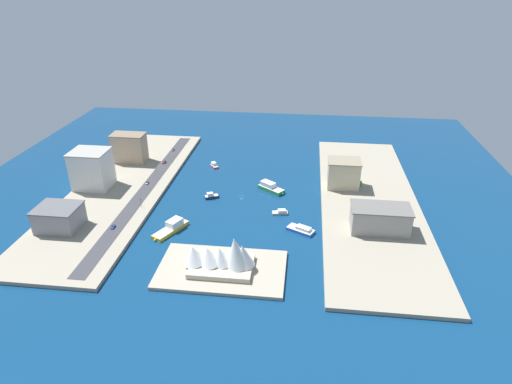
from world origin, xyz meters
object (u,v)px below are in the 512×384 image
Objects in this scene: van_white at (147,183)px; catamaran_blue at (301,229)px; carpark_squat_concrete at (380,219)px; ferry_green_doubledeck at (270,187)px; warehouse_low_gray at (59,217)px; traffic_light_waterfront at (141,201)px; tugboat_red at (214,165)px; hatchback_blue at (113,227)px; hotel_broad_white at (92,169)px; ferry_yellow_fast at (172,227)px; office_block_beige at (344,173)px; opera_landmark at (222,257)px; sedan_silver at (173,150)px; yacht_sleek_gray at (280,212)px; pickup_red at (164,162)px; patrol_launch_navy at (211,196)px; apartment_midrise_tan at (129,148)px.

catamaran_blue is at bearing 156.68° from van_white.
carpark_squat_concrete is (-50.07, -4.08, 9.37)m from catamaran_blue.
van_white is at bearing 2.72° from ferry_green_doubledeck.
catamaran_blue is at bearing -173.49° from warehouse_low_gray.
traffic_light_waterfront reaches higher than van_white.
hatchback_blue is (44.27, 111.78, 1.83)m from tugboat_red.
hatchback_blue is (-39.87, 57.92, -13.90)m from hotel_broad_white.
ferry_green_doubledeck is (-59.38, -66.57, 0.11)m from ferry_yellow_fast.
catamaran_blue is at bearing -174.09° from ferry_yellow_fast.
office_block_beige is (-193.14, -22.98, -3.83)m from hotel_broad_white.
sedan_silver is at bearing -65.07° from opera_landmark.
sedan_silver is at bearing -43.67° from yacht_sleek_gray.
pickup_red is at bearing -34.41° from yacht_sleek_gray.
patrol_launch_navy is 79.32m from catamaran_blue.
van_white is at bearing -166.81° from hotel_broad_white.
hotel_broad_white is at bearing 52.17° from pickup_red.
warehouse_low_gray is at bearing -14.74° from opera_landmark.
apartment_midrise_tan is (84.93, -56.76, 13.42)m from patrol_launch_navy.
hotel_broad_white reaches higher than sedan_silver.
hatchback_blue is at bearing 105.50° from apartment_midrise_tan.
yacht_sleek_gray is 150.06m from hotel_broad_white.
ferry_yellow_fast is 126.44m from apartment_midrise_tan.
hatchback_blue is at bearing 74.48° from traffic_light_waterfront.
carpark_squat_concrete is at bearing 145.07° from sedan_silver.
pickup_red is 1.23× the size of van_white.
ferry_green_doubledeck is 151.80m from warehouse_low_gray.
hotel_broad_white reaches higher than traffic_light_waterfront.
tugboat_red is 1.95× the size of pickup_red.
apartment_midrise_tan reaches higher than tugboat_red.
ferry_green_doubledeck reaches higher than sedan_silver.
catamaran_blue is 169.24m from hotel_broad_white.
sedan_silver is (0.47, -72.34, 0.02)m from van_white.
sedan_silver is at bearing -57.20° from patrol_launch_navy.
yacht_sleek_gray is 99.76m from traffic_light_waterfront.
patrol_launch_navy is 1.80× the size of traffic_light_waterfront.
van_white is at bearing -23.32° from catamaran_blue.
ferry_yellow_fast is 1.28× the size of ferry_green_doubledeck.
hotel_broad_white is 150.80m from opera_landmark.
catamaran_blue is 74.46m from office_block_beige.
office_block_beige is 154.68m from van_white.
opera_landmark is (43.20, 47.79, 8.44)m from catamaran_blue.
warehouse_low_gray reaches higher than ferry_yellow_fast.
warehouse_low_gray is (88.25, 57.78, 8.64)m from patrol_launch_navy.
traffic_light_waterfront is at bearing 149.65° from hotel_broad_white.
office_block_beige reaches higher than van_white.
catamaran_blue is 181.89m from apartment_midrise_tan.
van_white reaches higher than catamaran_blue.
van_white is (123.28, -53.15, 1.90)m from catamaran_blue.
tugboat_red is 0.41× the size of office_block_beige.
hatchback_blue is (107.68, 35.79, 2.10)m from yacht_sleek_gray.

